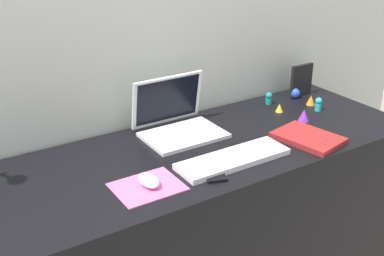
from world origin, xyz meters
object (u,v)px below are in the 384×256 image
at_px(toy_figurine_orange, 311,100).
at_px(toy_figurine_cyan, 318,104).
at_px(mouse, 149,180).
at_px(notebook_pad, 308,138).
at_px(picture_frame, 301,80).
at_px(cell_phone, 213,172).
at_px(keyboard, 233,159).
at_px(toy_figurine_yellow, 279,108).
at_px(laptop, 176,119).
at_px(toy_figurine_purple, 304,115).
at_px(toy_figurine_teal, 269,98).
at_px(toy_figurine_blue, 295,93).

distance_m(toy_figurine_orange, toy_figurine_cyan, 0.07).
height_order(mouse, notebook_pad, mouse).
bearing_deg(picture_frame, cell_phone, -153.07).
xyz_separation_m(keyboard, toy_figurine_yellow, (0.44, 0.26, 0.01)).
relative_size(laptop, toy_figurine_purple, 5.92).
bearing_deg(mouse, picture_frame, 19.50).
bearing_deg(laptop, toy_figurine_purple, -20.85).
bearing_deg(picture_frame, toy_figurine_teal, -179.84).
bearing_deg(toy_figurine_blue, keyboard, -150.55).
distance_m(mouse, picture_frame, 1.03).
height_order(notebook_pad, picture_frame, picture_frame).
height_order(toy_figurine_yellow, toy_figurine_teal, toy_figurine_teal).
height_order(laptop, toy_figurine_blue, laptop).
height_order(laptop, toy_figurine_orange, laptop).
xyz_separation_m(toy_figurine_purple, toy_figurine_cyan, (0.13, 0.05, 0.01)).
xyz_separation_m(mouse, toy_figurine_orange, (0.93, 0.24, 0.00)).
xyz_separation_m(cell_phone, notebook_pad, (0.45, 0.02, 0.01)).
distance_m(keyboard, notebook_pad, 0.34).
xyz_separation_m(keyboard, picture_frame, (0.65, 0.35, 0.06)).
height_order(picture_frame, toy_figurine_cyan, picture_frame).
height_order(picture_frame, toy_figurine_teal, picture_frame).
relative_size(laptop, cell_phone, 2.34).
bearing_deg(toy_figurine_cyan, toy_figurine_blue, 81.93).
bearing_deg(mouse, toy_figurine_yellow, 18.09).
distance_m(laptop, cell_phone, 0.36).
xyz_separation_m(laptop, notebook_pad, (0.38, -0.33, -0.04)).
bearing_deg(toy_figurine_purple, notebook_pad, -128.71).
height_order(toy_figurine_blue, toy_figurine_cyan, toy_figurine_cyan).
relative_size(mouse, toy_figurine_orange, 2.23).
distance_m(laptop, toy_figurine_teal, 0.50).
height_order(laptop, keyboard, laptop).
xyz_separation_m(mouse, notebook_pad, (0.66, -0.02, -0.01)).
height_order(laptop, picture_frame, laptop).
relative_size(toy_figurine_purple, toy_figurine_teal, 0.94).
bearing_deg(toy_figurine_yellow, notebook_pad, -109.86).
xyz_separation_m(mouse, picture_frame, (0.97, 0.34, 0.05)).
bearing_deg(toy_figurine_orange, toy_figurine_yellow, 176.00).
relative_size(keyboard, picture_frame, 2.73).
bearing_deg(picture_frame, toy_figurine_purple, -131.05).
distance_m(toy_figurine_yellow, toy_figurine_cyan, 0.17).
distance_m(cell_phone, notebook_pad, 0.45).
height_order(toy_figurine_cyan, toy_figurine_teal, toy_figurine_cyan).
bearing_deg(toy_figurine_yellow, cell_phone, -152.09).
bearing_deg(keyboard, laptop, 97.01).
relative_size(notebook_pad, picture_frame, 1.60).
bearing_deg(picture_frame, toy_figurine_orange, -110.34).
height_order(toy_figurine_orange, toy_figurine_cyan, toy_figurine_cyan).
xyz_separation_m(picture_frame, toy_figurine_blue, (-0.04, -0.01, -0.05)).
bearing_deg(toy_figurine_cyan, toy_figurine_orange, 70.59).
xyz_separation_m(keyboard, toy_figurine_cyan, (0.59, 0.18, 0.02)).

